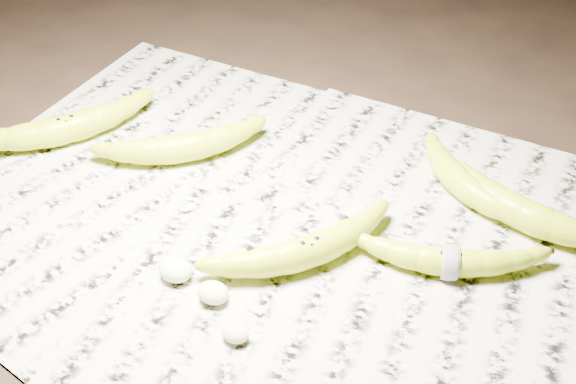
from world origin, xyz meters
The scene contains 12 objects.
ground centered at (0.00, 0.00, 0.00)m, with size 3.00×3.00×0.00m, color black.
newspaper_patch centered at (0.02, -0.02, 0.00)m, with size 0.90×0.70×0.01m, color #BAB5A0.
banana_left_a centered at (-0.33, 0.00, 0.03)m, with size 0.23×0.06×0.04m, color #BBD71A, non-canonical shape.
banana_left_b centered at (-0.17, 0.05, 0.03)m, with size 0.20×0.06×0.04m, color #BBD71A, non-canonical shape.
banana_center centered at (0.07, -0.04, 0.03)m, with size 0.21×0.06×0.04m, color #BBD71A, non-canonical shape.
banana_taped centered at (0.21, 0.03, 0.02)m, with size 0.19×0.05×0.03m, color #BBD71A, non-canonical shape.
banana_upper_a centered at (0.17, 0.17, 0.03)m, with size 0.18×0.06×0.04m, color #BBD71A, non-canonical shape.
banana_upper_b centered at (0.26, 0.15, 0.03)m, with size 0.19×0.06×0.04m, color #BBD71A, non-canonical shape.
measuring_tape centered at (0.21, 0.03, 0.02)m, with size 0.04×0.04×0.00m, color white.
flesh_chunk_a centered at (-0.04, -0.14, 0.02)m, with size 0.04×0.03×0.02m, color beige.
flesh_chunk_b centered at (0.01, -0.14, 0.02)m, with size 0.04×0.03×0.02m, color beige.
flesh_chunk_c centered at (0.06, -0.17, 0.02)m, with size 0.03×0.02×0.02m, color beige.
Camera 1 is at (0.39, -0.61, 0.63)m, focal length 50.00 mm.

